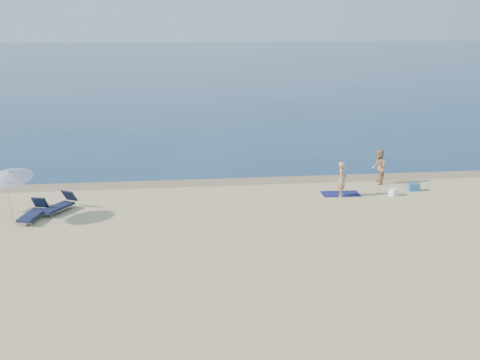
% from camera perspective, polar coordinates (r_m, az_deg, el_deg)
% --- Properties ---
extents(sea, '(240.00, 160.00, 0.01)m').
position_cam_1_polar(sea, '(110.25, -4.80, 11.11)').
color(sea, navy).
rests_on(sea, ground).
extents(wet_sand_strip, '(240.00, 1.60, 0.00)m').
position_cam_1_polar(wet_sand_strip, '(30.66, 0.86, -0.07)').
color(wet_sand_strip, '#847254').
rests_on(wet_sand_strip, ground).
extents(person_left, '(0.64, 0.72, 1.65)m').
position_cam_1_polar(person_left, '(28.24, 9.67, 0.08)').
color(person_left, tan).
rests_on(person_left, ground).
extents(person_right, '(0.82, 0.96, 1.73)m').
position_cam_1_polar(person_right, '(30.68, 13.06, 1.20)').
color(person_right, tan).
rests_on(person_right, ground).
extents(beach_towel, '(1.79, 1.04, 0.03)m').
position_cam_1_polar(beach_towel, '(28.77, 9.50, -1.30)').
color(beach_towel, '#0F134C').
rests_on(beach_towel, ground).
extents(white_bag, '(0.47, 0.44, 0.32)m').
position_cam_1_polar(white_bag, '(29.05, 14.39, -1.12)').
color(white_bag, white).
rests_on(white_bag, ground).
extents(blue_cooler, '(0.53, 0.41, 0.35)m').
position_cam_1_polar(blue_cooler, '(30.10, 16.16, -0.64)').
color(blue_cooler, '#1F5EAA').
rests_on(blue_cooler, ground).
extents(umbrella_near, '(2.06, 2.09, 2.40)m').
position_cam_1_polar(umbrella_near, '(25.72, -21.03, 0.50)').
color(umbrella_near, silver).
rests_on(umbrella_near, ground).
extents(lounger_left, '(1.01, 1.91, 0.80)m').
position_cam_1_polar(lounger_left, '(26.25, -19.00, -2.96)').
color(lounger_left, '#161E3D').
rests_on(lounger_left, ground).
extents(lounger_right, '(1.46, 1.86, 0.80)m').
position_cam_1_polar(lounger_right, '(26.94, -16.76, -2.30)').
color(lounger_right, '#141938').
rests_on(lounger_right, ground).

